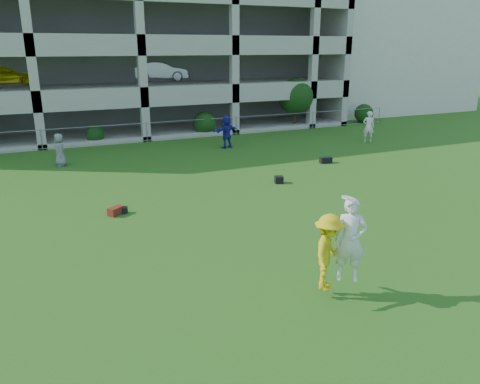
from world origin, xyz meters
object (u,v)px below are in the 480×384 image
crate_d (279,180)px  frisbee_contest (335,248)px  parking_garage (114,41)px  stucco_building (361,53)px  bystander_e (368,127)px  bystander_d (227,132)px  bystander_c (60,150)px

crate_d → frisbee_contest: (-3.47, -8.88, 1.06)m
parking_garage → stucco_building: bearing=0.7°
crate_d → parking_garage: size_ratio=0.01×
bystander_e → frisbee_contest: size_ratio=0.83×
stucco_building → parking_garage: 23.04m
bystander_e → frisbee_contest: 19.37m
bystander_d → crate_d: (-0.81, -7.73, -0.79)m
stucco_building → bystander_e: size_ratio=8.39×
bystander_e → parking_garage: bearing=-18.8°
frisbee_contest → parking_garage: size_ratio=0.08×
crate_d → bystander_c: bearing=139.5°
bystander_d → bystander_e: (8.51, -2.06, 0.01)m
bystander_d → frisbee_contest: bearing=55.9°
stucco_building → crate_d: stucco_building is taller
stucco_building → parking_garage: size_ratio=0.53×
stucco_building → frisbee_contest: 37.74m
stucco_building → parking_garage: bearing=-179.3°
stucco_building → bystander_c: size_ratio=9.97×
stucco_building → bystander_c: (-28.32, -13.32, -4.20)m
bystander_c → bystander_e: 17.66m
frisbee_contest → bystander_c: bearing=106.8°
stucco_building → frisbee_contest: bearing=-128.8°
bystander_e → parking_garage: size_ratio=0.06×
bystander_c → frisbee_contest: frisbee_contest is taller
bystander_c → frisbee_contest: bearing=8.9°
bystander_d → frisbee_contest: size_ratio=0.82×
bystander_d → stucco_building: bearing=-166.2°
bystander_c → parking_garage: 15.00m
crate_d → bystander_d: bearing=84.0°
bystander_c → crate_d: bystander_c is taller
frisbee_contest → parking_garage: bearing=89.0°
bystander_d → crate_d: 7.81m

